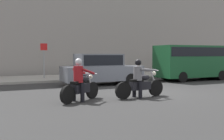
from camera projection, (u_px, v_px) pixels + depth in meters
The scene contains 8 objects.
ground_plane at pixel (147, 93), 12.06m from camera, with size 80.00×80.00×0.00m, color #2B2B2B.
sidewalk_slab at pixel (87, 77), 19.32m from camera, with size 40.00×4.40×0.14m, color #99968E.
building_facade at pixel (73, 2), 22.06m from camera, with size 40.00×1.40×11.80m, color gray.
motorcycle_with_rider_gray at pixel (140, 82), 10.66m from camera, with size 2.25×0.72×1.51m.
motorcycle_with_rider_crimson at pixel (80, 84), 9.84m from camera, with size 1.79×1.22×1.56m.
parked_sedan_slate_gray at pixel (101, 69), 15.04m from camera, with size 4.39×1.82×1.72m.
parked_van_forest_green at pixel (193, 60), 17.70m from camera, with size 5.08×1.96×2.24m.
street_sign_post at pixel (44, 57), 17.59m from camera, with size 0.44×0.08×2.27m.
Camera 1 is at (-6.36, -10.26, 1.73)m, focal length 43.57 mm.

